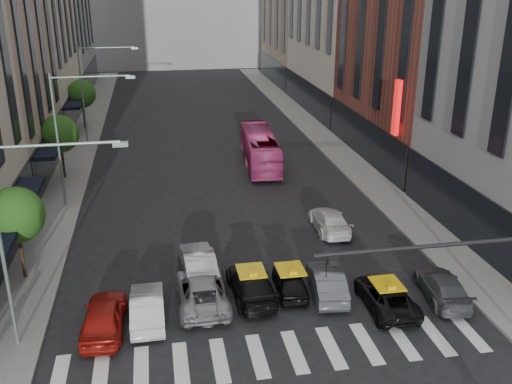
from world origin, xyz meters
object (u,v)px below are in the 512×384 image
car_red (104,316)px  streetlamp_far (92,81)px  car_white_front (147,306)px  streetlamp_near (22,218)px  taxi_left (251,284)px  bus (260,148)px  taxi_center (290,281)px  streetlamp_mid (71,123)px

car_red → streetlamp_far: bearing=-82.2°
streetlamp_far → car_white_front: 31.71m
streetlamp_near → streetlamp_far: bearing=90.0°
streetlamp_near → taxi_left: bearing=13.0°
car_red → bus: size_ratio=0.43×
car_white_front → taxi_center: (7.03, 1.23, -0.07)m
car_red → taxi_left: (6.94, 1.71, -0.06)m
bus → streetlamp_near: bearing=63.0°
streetlamp_near → car_white_front: 6.98m
streetlamp_near → streetlamp_mid: bearing=90.0°
car_red → car_white_front: size_ratio=1.04×
streetlamp_near → bus: (13.89, 22.80, -4.46)m
streetlamp_near → taxi_center: bearing=11.1°
car_white_front → bus: (9.35, 21.75, 0.73)m
taxi_center → bus: (2.32, 20.53, 0.80)m
streetlamp_near → bus: 27.07m
taxi_left → car_white_front: bearing=10.9°
streetlamp_mid → taxi_center: 18.71m
car_red → taxi_center: bearing=-165.8°
streetlamp_near → streetlamp_far: size_ratio=1.00×
taxi_center → car_white_front: bearing=14.5°
streetlamp_far → taxi_left: streetlamp_far is taller
streetlamp_far → bus: streetlamp_far is taller
taxi_left → taxi_center: bearing=179.6°
car_red → taxi_left: bearing=-163.2°
streetlamp_mid → bus: streetlamp_mid is taller
car_red → car_white_front: car_red is taller
streetlamp_far → streetlamp_mid: bearing=-90.0°
streetlamp_mid → car_white_front: streetlamp_mid is taller
streetlamp_far → car_red: streetlamp_far is taller
car_white_front → taxi_left: car_white_front is taller
streetlamp_mid → streetlamp_far: 16.00m
streetlamp_far → car_white_front: streetlamp_far is taller
car_white_front → streetlamp_mid: bearing=-73.6°
streetlamp_near → streetlamp_far: same height
streetlamp_near → car_white_front: streetlamp_near is taller
car_white_front → taxi_center: 7.14m
streetlamp_far → car_red: size_ratio=2.01×
streetlamp_far → car_red: 32.02m
streetlamp_near → taxi_center: streetlamp_near is taller
car_red → taxi_left: size_ratio=0.93×
streetlamp_near → streetlamp_far: (0.00, 32.00, 0.00)m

